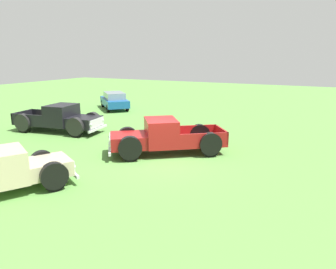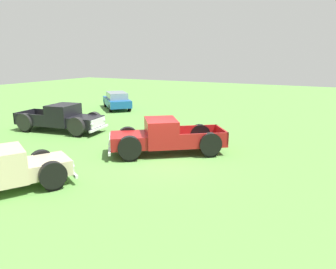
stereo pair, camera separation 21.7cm
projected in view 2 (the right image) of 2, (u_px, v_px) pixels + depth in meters
ground_plane at (161, 159)px, 13.89m from camera, size 80.00×80.00×0.00m
pickup_truck_foreground at (160, 137)px, 14.52m from camera, size 4.73×5.37×1.63m
pickup_truck_behind_left at (6, 171)px, 10.49m from camera, size 5.03×3.77×1.47m
pickup_truck_behind_right at (65, 119)px, 18.79m from camera, size 2.80×5.59×1.64m
sedan_distant_b at (117, 100)px, 26.89m from camera, size 4.21×4.34×1.43m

